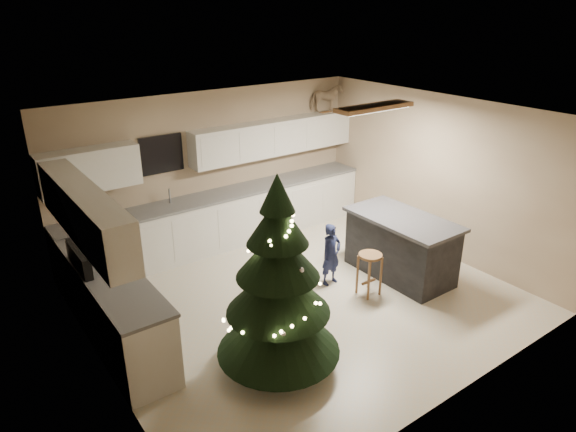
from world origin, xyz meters
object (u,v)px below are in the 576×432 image
Objects in this scene: island at (401,246)px; toddler at (331,254)px; bar_stool at (370,264)px; christmas_tree at (278,293)px; rocking_horse at (326,98)px.

island is 1.11m from toddler.
bar_stool is at bearing -169.88° from island.
bar_stool is 2.07m from christmas_tree.
island is 3.26m from rocking_horse.
toddler is at bearing 32.40° from christmas_tree.
christmas_tree is at bearing -166.34° from island.
rocking_horse is at bearing 48.81° from toddler.
rocking_horse is (0.67, 2.64, 1.78)m from island.
bar_stool is 0.27× the size of christmas_tree.
bar_stool is 3.61m from rocking_horse.
christmas_tree reaches higher than island.
toddler is at bearing 113.08° from bar_stool.
rocking_horse is at bearing 75.78° from island.
island is 2.68× the size of bar_stool.
toddler is (-1.03, 0.42, -0.01)m from island.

